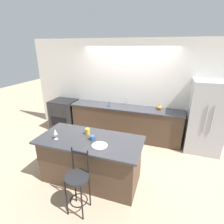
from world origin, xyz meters
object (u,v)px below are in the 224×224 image
at_px(bar_stool_near, 78,182).
at_px(pumpkin_decoration, 159,107).
at_px(coffee_mug, 92,138).
at_px(refrigerator, 206,118).
at_px(wine_glass, 55,132).
at_px(soap_bottle, 110,105).
at_px(dinner_plate, 100,145).
at_px(tumbler_cup, 88,131).
at_px(oven_range, 65,114).

distance_m(bar_stool_near, pumpkin_decoration, 2.90).
bearing_deg(coffee_mug, refrigerator, 41.31).
distance_m(wine_glass, coffee_mug, 0.68).
bearing_deg(coffee_mug, soap_bottle, 99.56).
relative_size(wine_glass, coffee_mug, 1.64).
xyz_separation_m(pumpkin_decoration, soap_bottle, (-1.31, -0.23, 0.01)).
bearing_deg(bar_stool_near, dinner_plate, 75.69).
bearing_deg(wine_glass, soap_bottle, 80.06).
height_order(bar_stool_near, coffee_mug, bar_stool_near).
bearing_deg(coffee_mug, wine_glass, -163.66).
relative_size(pumpkin_decoration, soap_bottle, 0.90).
relative_size(refrigerator, tumbler_cup, 14.88).
xyz_separation_m(bar_stool_near, dinner_plate, (0.14, 0.55, 0.36)).
bearing_deg(tumbler_cup, oven_range, 134.51).
distance_m(dinner_plate, tumbler_cup, 0.50).
xyz_separation_m(oven_range, coffee_mug, (1.85, -1.86, 0.48)).
height_order(wine_glass, soap_bottle, wine_glass).
relative_size(oven_range, soap_bottle, 6.11).
distance_m(bar_stool_near, soap_bottle, 2.54).
height_order(refrigerator, coffee_mug, refrigerator).
bearing_deg(pumpkin_decoration, coffee_mug, -116.81).
distance_m(refrigerator, wine_glass, 3.45).
bearing_deg(oven_range, soap_bottle, -3.26).
bearing_deg(bar_stool_near, wine_glass, 143.95).
height_order(refrigerator, bar_stool_near, refrigerator).
bearing_deg(wine_glass, tumbler_cup, 37.51).
bearing_deg(tumbler_cup, coffee_mug, -43.32).
bearing_deg(dinner_plate, wine_glass, -177.17).
distance_m(tumbler_cup, soap_bottle, 1.61).
bearing_deg(bar_stool_near, soap_bottle, 98.26).
relative_size(bar_stool_near, wine_glass, 5.32).
bearing_deg(soap_bottle, coffee_mug, -80.44).
bearing_deg(tumbler_cup, refrigerator, 36.41).
height_order(tumbler_cup, soap_bottle, soap_bottle).
distance_m(refrigerator, pumpkin_decoration, 1.12).
bearing_deg(dinner_plate, pumpkin_decoration, 69.33).
bearing_deg(dinner_plate, coffee_mug, 143.94).
xyz_separation_m(refrigerator, pumpkin_decoration, (-1.11, 0.14, 0.09)).
distance_m(oven_range, wine_glass, 2.45).
distance_m(dinner_plate, wine_glass, 0.86).
xyz_separation_m(dinner_plate, soap_bottle, (-0.50, 1.92, 0.07)).
relative_size(wine_glass, pumpkin_decoration, 1.47).
xyz_separation_m(oven_range, wine_glass, (1.20, -2.05, 0.58)).
xyz_separation_m(coffee_mug, tumbler_cup, (-0.18, 0.17, 0.02)).
height_order(oven_range, pumpkin_decoration, pumpkin_decoration).
height_order(refrigerator, pumpkin_decoration, refrigerator).
distance_m(tumbler_cup, pumpkin_decoration, 2.19).
bearing_deg(soap_bottle, refrigerator, 2.12).
bearing_deg(coffee_mug, tumbler_cup, 136.68).
bearing_deg(wine_glass, coffee_mug, 16.34).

